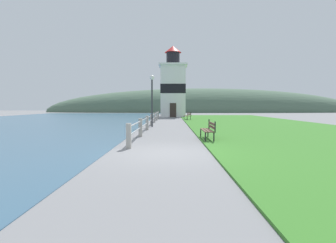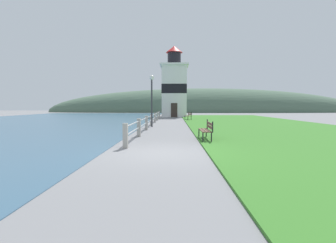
{
  "view_description": "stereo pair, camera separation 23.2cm",
  "coord_description": "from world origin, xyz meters",
  "px_view_note": "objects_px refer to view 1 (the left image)",
  "views": [
    {
      "loc": [
        0.18,
        -8.9,
        1.63
      ],
      "look_at": [
        -0.1,
        13.1,
        0.3
      ],
      "focal_mm": 28.0,
      "sensor_mm": 36.0,
      "label": 1
    },
    {
      "loc": [
        0.41,
        -8.89,
        1.63
      ],
      "look_at": [
        -0.1,
        13.1,
        0.3
      ],
      "focal_mm": 28.0,
      "sensor_mm": 36.0,
      "label": 2
    }
  ],
  "objects_px": {
    "park_bench_near": "(209,129)",
    "park_bench_midway": "(188,115)",
    "lighthouse": "(173,87)",
    "lamp_post": "(152,91)"
  },
  "relations": [
    {
      "from": "lighthouse",
      "to": "park_bench_midway",
      "type": "bearing_deg",
      "value": -79.15
    },
    {
      "from": "lamp_post",
      "to": "lighthouse",
      "type": "bearing_deg",
      "value": 84.74
    },
    {
      "from": "park_bench_near",
      "to": "lamp_post",
      "type": "distance_m",
      "value": 8.63
    },
    {
      "from": "park_bench_midway",
      "to": "lamp_post",
      "type": "height_order",
      "value": "lamp_post"
    },
    {
      "from": "park_bench_near",
      "to": "park_bench_midway",
      "type": "distance_m",
      "value": 17.62
    },
    {
      "from": "park_bench_near",
      "to": "lamp_post",
      "type": "bearing_deg",
      "value": -66.99
    },
    {
      "from": "lighthouse",
      "to": "park_bench_near",
      "type": "bearing_deg",
      "value": -86.67
    },
    {
      "from": "park_bench_near",
      "to": "lighthouse",
      "type": "xyz_separation_m",
      "value": [
        -1.53,
        26.33,
        3.85
      ]
    },
    {
      "from": "park_bench_near",
      "to": "lamp_post",
      "type": "height_order",
      "value": "lamp_post"
    },
    {
      "from": "park_bench_near",
      "to": "park_bench_midway",
      "type": "height_order",
      "value": "same"
    }
  ]
}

